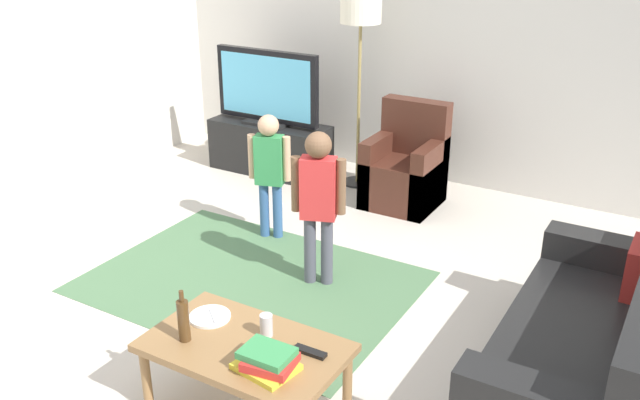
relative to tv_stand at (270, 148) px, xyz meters
name	(u,v)px	position (x,y,z in m)	size (l,w,h in m)	color
ground	(271,328)	(1.57, -2.30, -0.24)	(7.80, 7.80, 0.00)	beige
wall_back	(456,38)	(1.57, 0.70, 1.11)	(6.00, 0.12, 2.70)	silver
area_rug	(251,281)	(1.13, -1.90, -0.24)	(2.20, 1.60, 0.01)	#4C724C
tv_stand	(270,148)	(0.00, 0.00, 0.00)	(1.20, 0.44, 0.50)	black
tv	(267,88)	(0.00, -0.02, 0.60)	(1.10, 0.28, 0.71)	black
couch	(598,357)	(3.43, -2.02, 0.05)	(0.80, 1.80, 0.86)	black
armchair	(406,171)	(1.47, -0.04, 0.05)	(0.60, 0.60, 0.90)	#472319
floor_lamp	(361,18)	(0.89, 0.15, 1.30)	(0.36, 0.36, 1.78)	#262626
child_near_tv	(270,165)	(0.84, -1.21, 0.36)	(0.32, 0.18, 1.00)	#33598C
child_center	(318,195)	(1.53, -1.65, 0.42)	(0.35, 0.21, 1.10)	#4C4C59
coffee_table	(245,352)	(1.91, -3.00, 0.13)	(1.00, 0.60, 0.42)	olive
book_stack	(268,361)	(2.12, -3.11, 0.23)	(0.31, 0.26, 0.11)	yellow
bottle	(184,320)	(1.63, -3.12, 0.29)	(0.06, 0.06, 0.28)	#4C3319
tv_remote	(310,352)	(2.23, -2.90, 0.19)	(0.17, 0.05, 0.02)	black
soda_can	(266,325)	(1.96, -2.88, 0.24)	(0.07, 0.07, 0.12)	silver
plate	(210,317)	(1.61, -2.90, 0.18)	(0.22, 0.22, 0.02)	white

